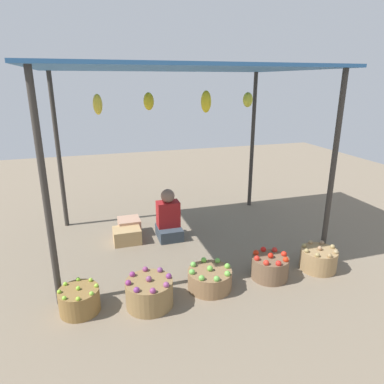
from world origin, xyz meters
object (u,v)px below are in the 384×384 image
(basket_red_tomatoes, at_px, (270,267))
(vendor_person, at_px, (169,219))
(wooden_crate_stacked_rear, at_px, (127,235))
(basket_purple_onions, at_px, (149,292))
(basket_green_apples, at_px, (210,279))
(basket_limes, at_px, (79,300))
(basket_potatoes, at_px, (318,259))
(wooden_crate_near_vendor, at_px, (129,227))

(basket_red_tomatoes, bearing_deg, vendor_person, 121.68)
(wooden_crate_stacked_rear, bearing_deg, basket_purple_onions, -88.44)
(basket_green_apples, bearing_deg, basket_limes, 179.86)
(basket_green_apples, distance_m, basket_red_tomatoes, 0.79)
(basket_purple_onions, height_order, wooden_crate_stacked_rear, basket_purple_onions)
(vendor_person, bearing_deg, basket_red_tomatoes, -58.32)
(basket_red_tomatoes, xyz_separation_m, wooden_crate_stacked_rear, (-1.57, 1.51, -0.03))
(basket_red_tomatoes, bearing_deg, basket_purple_onions, -175.96)
(basket_limes, bearing_deg, wooden_crate_stacked_rear, 65.49)
(basket_green_apples, xyz_separation_m, wooden_crate_stacked_rear, (-0.78, 1.50, -0.01))
(basket_green_apples, bearing_deg, basket_purple_onions, -171.61)
(wooden_crate_stacked_rear, bearing_deg, basket_limes, -114.51)
(basket_potatoes, bearing_deg, wooden_crate_stacked_rear, 146.41)
(wooden_crate_stacked_rear, bearing_deg, basket_potatoes, -33.59)
(basket_red_tomatoes, xyz_separation_m, wooden_crate_near_vendor, (-1.50, 1.78, -0.01))
(vendor_person, distance_m, basket_potatoes, 2.22)
(vendor_person, height_order, basket_green_apples, vendor_person)
(basket_limes, relative_size, wooden_crate_stacked_rear, 1.05)
(wooden_crate_near_vendor, relative_size, wooden_crate_stacked_rear, 0.84)
(basket_limes, distance_m, basket_purple_onions, 0.74)
(basket_purple_onions, xyz_separation_m, wooden_crate_near_vendor, (0.03, 1.89, -0.02))
(basket_limes, distance_m, wooden_crate_stacked_rear, 1.65)
(basket_limes, height_order, basket_potatoes, basket_potatoes)
(vendor_person, xyz_separation_m, basket_potatoes, (1.63, -1.51, -0.16))
(basket_green_apples, relative_size, wooden_crate_stacked_rear, 1.29)
(vendor_person, distance_m, basket_limes, 2.01)
(basket_purple_onions, bearing_deg, basket_red_tomatoes, 4.04)
(basket_green_apples, distance_m, wooden_crate_near_vendor, 1.92)
(basket_green_apples, height_order, basket_red_tomatoes, basket_red_tomatoes)
(basket_red_tomatoes, distance_m, basket_potatoes, 0.70)
(basket_purple_onions, relative_size, basket_green_apples, 0.99)
(basket_green_apples, relative_size, wooden_crate_near_vendor, 1.54)
(basket_red_tomatoes, height_order, wooden_crate_stacked_rear, basket_red_tomatoes)
(basket_red_tomatoes, bearing_deg, basket_potatoes, -0.54)
(basket_purple_onions, xyz_separation_m, wooden_crate_stacked_rear, (-0.04, 1.61, -0.04))
(basket_green_apples, height_order, wooden_crate_near_vendor, basket_green_apples)
(basket_red_tomatoes, relative_size, basket_potatoes, 0.99)
(basket_limes, xyz_separation_m, basket_green_apples, (1.46, -0.00, -0.01))
(basket_green_apples, bearing_deg, wooden_crate_near_vendor, 111.67)
(wooden_crate_near_vendor, distance_m, wooden_crate_stacked_rear, 0.29)
(vendor_person, distance_m, basket_red_tomatoes, 1.77)
(vendor_person, bearing_deg, basket_limes, -131.70)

